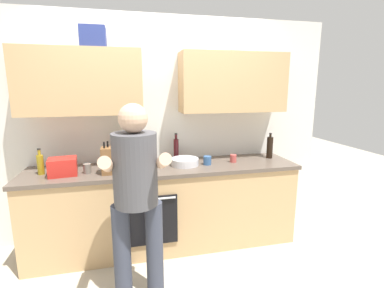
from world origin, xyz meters
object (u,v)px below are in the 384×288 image
Objects in this scene: bottle_soda at (132,162)px; bottle_soy at (270,147)px; potted_herb at (132,152)px; mixing_bowl at (185,162)px; cup_ceramic at (233,158)px; person_standing at (136,189)px; grocery_bag_crisps at (63,167)px; bottle_oil at (40,164)px; knife_block at (107,161)px; bottle_wine at (176,149)px; bottle_juice at (115,153)px; cup_stoneware at (87,168)px; bottle_vinegar at (152,159)px; cup_tea at (207,160)px.

bottle_soy is (1.59, 0.14, 0.04)m from bottle_soda.
bottle_soy reaches higher than potted_herb.
potted_herb reaches higher than mixing_bowl.
bottle_soda is at bearing -176.72° from cup_ceramic.
person_standing is 7.31× the size of bottle_soda.
grocery_bag_crisps is at bearing -176.16° from bottle_soy.
person_standing reaches higher than bottle_oil.
bottle_wine is at bearing 24.74° from knife_block.
knife_block is (-0.74, -0.34, -0.00)m from bottle_wine.
cup_ceramic is (1.29, -0.21, -0.08)m from bottle_juice.
bottle_wine is at bearing 0.01° from bottle_juice.
cup_stoneware is at bearing -132.62° from bottle_juice.
mixing_bowl is 0.81m from knife_block.
cup_tea is at bearing 8.10° from bottle_vinegar.
cup_tea is 0.31× the size of mixing_bowl.
bottle_vinegar is (0.18, 0.64, 0.06)m from person_standing.
cup_tea is at bearing -1.16° from bottle_oil.
bottle_oil is (-2.46, -0.08, -0.03)m from bottle_soy.
bottle_soda reaches higher than mixing_bowl.
bottle_wine is 0.65m from cup_ceramic.
person_standing is 18.87× the size of cup_ceramic.
bottle_wine reaches higher than cup_tea.
person_standing is 1.16m from bottle_oil.
bottle_soda is (-0.50, -0.28, -0.05)m from bottle_wine.
cup_stoneware is (-0.25, -0.27, -0.08)m from bottle_juice.
bottle_soda is 0.87× the size of grocery_bag_crisps.
bottle_wine reaches higher than potted_herb.
bottle_wine is at bearing 13.86° from grocery_bag_crisps.
bottle_wine is 0.81m from knife_block.
potted_herb reaches higher than cup_tea.
cup_stoneware is at bearing 161.28° from knife_block.
bottle_juice is (-0.18, 0.28, 0.04)m from bottle_soda.
knife_block is (0.62, -0.13, 0.03)m from bottle_oil.
bottle_oil is 0.63m from knife_block.
potted_herb reaches higher than bottle_vinegar.
knife_block is at bearing -100.18° from bottle_juice.
knife_block is (0.19, -0.06, 0.08)m from cup_stoneware.
grocery_bag_crisps is at bearing -18.67° from bottle_oil.
bottle_soda is 0.80m from cup_tea.
bottle_wine is 0.99× the size of knife_block.
knife_block is (-1.83, -0.21, 0.00)m from bottle_soy.
person_standing is at bearing -46.29° from grocery_bag_crisps.
cup_stoneware is 0.29× the size of knife_block.
bottle_oil is 1.97m from cup_ceramic.
knife_block reaches higher than cup_ceramic.
bottle_vinegar reaches higher than cup_tea.
cup_stoneware is 0.32× the size of mixing_bowl.
cup_tea is at bearing 5.20° from knife_block.
cup_tea is at bearing 1.49° from grocery_bag_crisps.
bottle_juice is 1.01× the size of bottle_vinegar.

